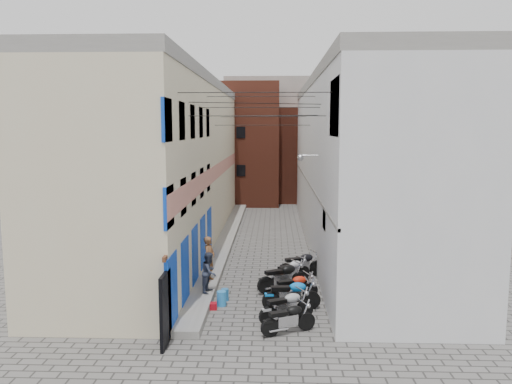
# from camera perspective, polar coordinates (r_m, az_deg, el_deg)

# --- Properties ---
(ground) EXTENTS (90.00, 90.00, 0.00)m
(ground) POSITION_cam_1_polar(r_m,az_deg,el_deg) (15.68, -0.45, -16.63)
(ground) COLOR #5E5C59
(ground) RESTS_ON ground
(plinth) EXTENTS (0.90, 26.00, 0.25)m
(plinth) POSITION_cam_1_polar(r_m,az_deg,el_deg) (28.14, -3.44, -5.47)
(plinth) COLOR gray
(plinth) RESTS_ON ground
(building_left) EXTENTS (5.10, 27.00, 9.00)m
(building_left) POSITION_cam_1_polar(r_m,az_deg,el_deg) (27.89, -9.54, 3.41)
(building_left) COLOR beige
(building_left) RESTS_ON ground
(building_right) EXTENTS (5.94, 26.00, 9.00)m
(building_right) POSITION_cam_1_polar(r_m,az_deg,el_deg) (27.71, 11.17, 3.36)
(building_right) COLOR silver
(building_right) RESTS_ON ground
(building_far_brick_left) EXTENTS (6.00, 6.00, 10.00)m
(building_far_brick_left) POSITION_cam_1_polar(r_m,az_deg,el_deg) (42.41, -1.46, 5.51)
(building_far_brick_left) COLOR brown
(building_far_brick_left) RESTS_ON ground
(building_far_brick_right) EXTENTS (5.00, 6.00, 8.00)m
(building_far_brick_right) POSITION_cam_1_polar(r_m,az_deg,el_deg) (44.43, 5.17, 4.28)
(building_far_brick_right) COLOR brown
(building_far_brick_right) RESTS_ON ground
(building_far_concrete) EXTENTS (8.00, 5.00, 11.00)m
(building_far_concrete) POSITION_cam_1_polar(r_m,az_deg,el_deg) (48.32, 1.37, 6.34)
(building_far_concrete) COLOR gray
(building_far_concrete) RESTS_ON ground
(far_shopfront) EXTENTS (2.00, 0.30, 2.40)m
(far_shopfront) POSITION_cam_1_polar(r_m,az_deg,el_deg) (39.85, 1.18, -0.09)
(far_shopfront) COLOR black
(far_shopfront) RESTS_ON ground
(overhead_wires) EXTENTS (5.80, 13.02, 1.32)m
(overhead_wires) POSITION_cam_1_polar(r_m,az_deg,el_deg) (21.97, 0.44, 9.33)
(overhead_wires) COLOR black
(overhead_wires) RESTS_ON ground
(motorcycle_a) EXTENTS (1.92, 1.31, 1.07)m
(motorcycle_a) POSITION_cam_1_polar(r_m,az_deg,el_deg) (15.99, 3.73, -14.07)
(motorcycle_a) COLOR black
(motorcycle_a) RESTS_ON ground
(motorcycle_b) EXTENTS (2.06, 1.49, 1.16)m
(motorcycle_b) POSITION_cam_1_polar(r_m,az_deg,el_deg) (16.85, 3.53, -12.77)
(motorcycle_b) COLOR #99999D
(motorcycle_b) RESTS_ON ground
(motorcycle_c) EXTENTS (2.15, 0.90, 1.21)m
(motorcycle_c) POSITION_cam_1_polar(r_m,az_deg,el_deg) (17.92, 4.06, -11.44)
(motorcycle_c) COLOR blue
(motorcycle_c) RESTS_ON ground
(motorcycle_d) EXTENTS (1.99, 1.25, 1.10)m
(motorcycle_d) POSITION_cam_1_polar(r_m,az_deg,el_deg) (18.85, 4.38, -10.65)
(motorcycle_d) COLOR red
(motorcycle_d) RESTS_ON ground
(motorcycle_e) EXTENTS (2.25, 1.61, 1.26)m
(motorcycle_e) POSITION_cam_1_polar(r_m,az_deg,el_deg) (19.77, 3.09, -9.53)
(motorcycle_e) COLOR black
(motorcycle_e) RESTS_ON ground
(motorcycle_f) EXTENTS (1.88, 1.73, 1.13)m
(motorcycle_f) POSITION_cam_1_polar(r_m,az_deg,el_deg) (20.78, 4.09, -8.88)
(motorcycle_f) COLOR silver
(motorcycle_f) RESTS_ON ground
(motorcycle_g) EXTENTS (2.22, 1.40, 1.23)m
(motorcycle_g) POSITION_cam_1_polar(r_m,az_deg,el_deg) (21.63, 5.22, -8.11)
(motorcycle_g) COLOR black
(motorcycle_g) RESTS_ON ground
(person_a) EXTENTS (0.59, 0.75, 1.80)m
(person_a) POSITION_cam_1_polar(r_m,az_deg,el_deg) (20.29, -5.37, -7.59)
(person_a) COLOR brown
(person_a) RESTS_ON plinth
(person_b) EXTENTS (0.73, 0.85, 1.52)m
(person_b) POSITION_cam_1_polar(r_m,az_deg,el_deg) (18.96, -5.35, -9.10)
(person_b) COLOR #32394B
(person_b) RESTS_ON plinth
(water_jug_near) EXTENTS (0.35, 0.35, 0.53)m
(water_jug_near) POSITION_cam_1_polar(r_m,az_deg,el_deg) (18.39, -3.97, -12.05)
(water_jug_near) COLOR #2B8BDB
(water_jug_near) RESTS_ON ground
(water_jug_far) EXTENTS (0.35, 0.35, 0.45)m
(water_jug_far) POSITION_cam_1_polar(r_m,az_deg,el_deg) (18.90, -3.58, -11.64)
(water_jug_far) COLOR #226CAE
(water_jug_far) RESTS_ON ground
(red_crate) EXTENTS (0.40, 0.31, 0.23)m
(red_crate) POSITION_cam_1_polar(r_m,az_deg,el_deg) (18.13, -5.10, -12.86)
(red_crate) COLOR #A50B18
(red_crate) RESTS_ON ground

